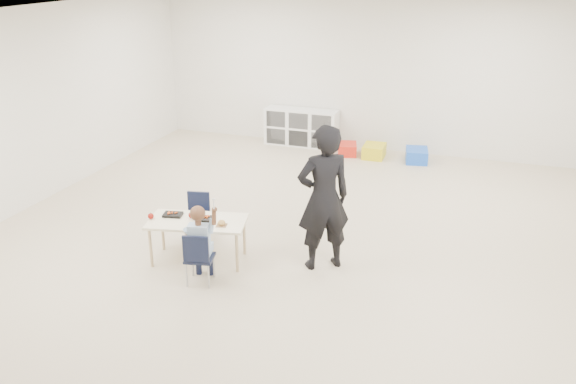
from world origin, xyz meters
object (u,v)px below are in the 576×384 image
(table, at_px, (198,240))
(chair_near, at_px, (200,257))
(child, at_px, (199,242))
(adult, at_px, (324,198))
(cubby_shelf, at_px, (301,127))

(table, xyz_separation_m, chair_near, (0.25, -0.46, 0.05))
(child, bearing_deg, adult, 22.20)
(chair_near, height_order, child, child)
(adult, bearing_deg, cubby_shelf, -104.93)
(child, xyz_separation_m, cubby_shelf, (-0.55, 5.37, -0.15))
(child, relative_size, cubby_shelf, 0.71)
(chair_near, xyz_separation_m, adult, (1.19, 0.82, 0.55))
(table, distance_m, adult, 1.60)
(table, bearing_deg, child, -73.51)
(child, bearing_deg, chair_near, 0.00)
(chair_near, distance_m, adult, 1.54)
(child, height_order, cubby_shelf, child)
(chair_near, height_order, cubby_shelf, cubby_shelf)
(cubby_shelf, distance_m, adult, 4.91)
(table, height_order, child, child)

